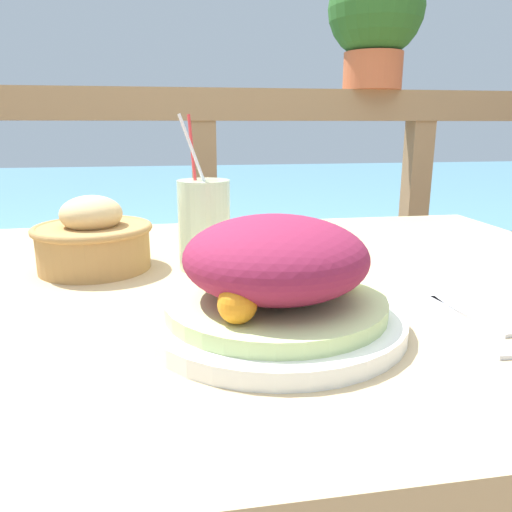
{
  "coord_description": "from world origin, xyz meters",
  "views": [
    {
      "loc": [
        -0.1,
        -0.72,
        0.94
      ],
      "look_at": [
        0.01,
        -0.09,
        0.77
      ],
      "focal_mm": 35.0,
      "sensor_mm": 36.0,
      "label": 1
    }
  ],
  "objects_px": {
    "potted_plant": "(376,17)",
    "bread_basket": "(93,239)",
    "drink_glass": "(204,225)",
    "salad_plate": "(275,281)"
  },
  "relations": [
    {
      "from": "salad_plate",
      "to": "drink_glass",
      "type": "distance_m",
      "value": 0.27
    },
    {
      "from": "drink_glass",
      "to": "bread_basket",
      "type": "xyz_separation_m",
      "value": [
        -0.18,
        0.03,
        -0.02
      ]
    },
    {
      "from": "potted_plant",
      "to": "bread_basket",
      "type": "bearing_deg",
      "value": -136.87
    },
    {
      "from": "drink_glass",
      "to": "bread_basket",
      "type": "distance_m",
      "value": 0.18
    },
    {
      "from": "salad_plate",
      "to": "drink_glass",
      "type": "height_order",
      "value": "drink_glass"
    },
    {
      "from": "potted_plant",
      "to": "drink_glass",
      "type": "bearing_deg",
      "value": -128.01
    },
    {
      "from": "bread_basket",
      "to": "potted_plant",
      "type": "height_order",
      "value": "potted_plant"
    },
    {
      "from": "drink_glass",
      "to": "potted_plant",
      "type": "height_order",
      "value": "potted_plant"
    },
    {
      "from": "salad_plate",
      "to": "potted_plant",
      "type": "height_order",
      "value": "potted_plant"
    },
    {
      "from": "salad_plate",
      "to": "drink_glass",
      "type": "xyz_separation_m",
      "value": [
        -0.06,
        0.26,
        0.02
      ]
    }
  ]
}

